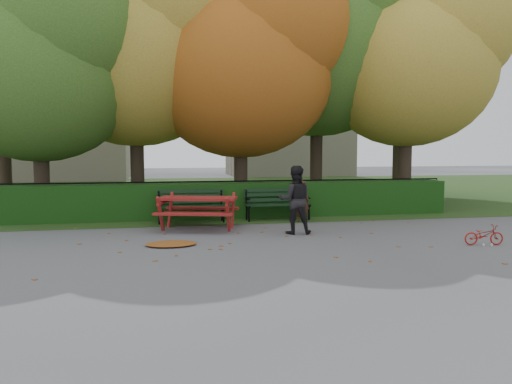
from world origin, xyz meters
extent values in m
plane|color=slate|center=(0.00, 0.00, 0.00)|extent=(90.00, 90.00, 0.00)
plane|color=#243D18|center=(0.00, 14.00, 0.01)|extent=(90.00, 90.00, 0.00)
cube|color=#B9AF93|center=(-9.00, 26.00, 7.50)|extent=(10.00, 7.00, 15.00)
cube|color=#B9AF93|center=(8.00, 28.00, 6.00)|extent=(9.00, 6.00, 12.00)
cube|color=black|center=(0.00, 4.50, 0.50)|extent=(13.00, 0.90, 1.00)
cube|color=black|center=(0.00, 5.30, 0.08)|extent=(14.00, 0.04, 0.04)
cube|color=black|center=(0.00, 5.30, 1.00)|extent=(14.00, 0.04, 0.04)
cylinder|color=black|center=(-6.50, 5.30, 0.50)|extent=(0.03, 0.03, 1.00)
cylinder|color=black|center=(-3.00, 5.30, 0.50)|extent=(0.03, 0.03, 1.00)
cylinder|color=black|center=(0.00, 5.30, 0.50)|extent=(0.03, 0.03, 1.00)
cylinder|color=black|center=(3.00, 5.30, 0.50)|extent=(0.03, 0.03, 1.00)
cylinder|color=black|center=(6.50, 5.30, 0.50)|extent=(0.03, 0.03, 1.00)
cylinder|color=black|center=(-5.50, 5.80, 1.31)|extent=(0.44, 0.44, 2.62)
ellipsoid|color=#284E1A|center=(-5.50, 5.80, 4.12)|extent=(5.60, 5.60, 5.04)
sphere|color=#284E1A|center=(-4.52, 5.10, 5.38)|extent=(4.20, 4.20, 4.20)
cylinder|color=black|center=(-2.80, 7.00, 1.57)|extent=(0.44, 0.44, 3.15)
ellipsoid|color=olive|center=(-2.80, 7.00, 4.95)|extent=(6.40, 6.40, 5.76)
sphere|color=olive|center=(-1.68, 6.20, 6.39)|extent=(4.80, 4.80, 4.80)
cylinder|color=black|center=(0.50, 6.20, 1.40)|extent=(0.44, 0.44, 2.80)
ellipsoid|color=#9D5B1A|center=(0.50, 6.20, 4.40)|extent=(6.00, 6.00, 5.40)
sphere|color=#9D5B1A|center=(1.55, 5.45, 5.75)|extent=(4.50, 4.50, 4.50)
cylinder|color=black|center=(3.50, 7.50, 1.75)|extent=(0.44, 0.44, 3.50)
ellipsoid|color=#284E1A|center=(3.50, 7.50, 5.50)|extent=(6.80, 6.80, 6.12)
sphere|color=#284E1A|center=(4.69, 6.65, 7.03)|extent=(5.10, 5.10, 5.10)
cylinder|color=black|center=(6.20, 6.00, 1.49)|extent=(0.44, 0.44, 2.97)
ellipsoid|color=olive|center=(6.20, 6.00, 4.68)|extent=(5.80, 5.80, 5.22)
sphere|color=olive|center=(7.21, 5.28, 5.98)|extent=(4.35, 4.35, 4.35)
cylinder|color=black|center=(-7.50, 9.50, 1.66)|extent=(0.44, 0.44, 3.32)
ellipsoid|color=#9D5B1A|center=(-7.50, 9.50, 5.23)|extent=(6.60, 6.60, 5.94)
sphere|color=#9D5B1A|center=(-6.35, 8.68, 6.71)|extent=(4.95, 4.95, 4.95)
cylinder|color=black|center=(8.00, 10.00, 1.57)|extent=(0.44, 0.44, 3.15)
ellipsoid|color=#284E1A|center=(8.00, 10.00, 4.95)|extent=(6.00, 6.00, 5.40)
sphere|color=#284E1A|center=(9.05, 9.25, 6.30)|extent=(4.50, 4.50, 4.50)
cube|color=black|center=(-1.30, 3.42, 0.44)|extent=(1.80, 0.12, 0.04)
cube|color=black|center=(-1.30, 3.60, 0.44)|extent=(1.80, 0.12, 0.04)
cube|color=black|center=(-1.30, 3.78, 0.44)|extent=(1.80, 0.12, 0.04)
cube|color=black|center=(-1.30, 3.87, 0.55)|extent=(1.80, 0.05, 0.10)
cube|color=black|center=(-1.30, 3.87, 0.70)|extent=(1.80, 0.05, 0.10)
cube|color=black|center=(-1.30, 3.87, 0.83)|extent=(1.80, 0.05, 0.10)
cube|color=black|center=(-2.15, 3.60, 0.42)|extent=(0.05, 0.55, 0.06)
cube|color=black|center=(-2.15, 3.87, 0.65)|extent=(0.05, 0.05, 0.41)
cylinder|color=black|center=(-2.15, 3.42, 0.22)|extent=(0.05, 0.05, 0.44)
cylinder|color=black|center=(-2.15, 3.78, 0.22)|extent=(0.05, 0.05, 0.44)
cube|color=black|center=(-2.15, 3.62, 0.62)|extent=(0.05, 0.45, 0.04)
cube|color=black|center=(-0.45, 3.60, 0.42)|extent=(0.05, 0.55, 0.06)
cube|color=black|center=(-0.45, 3.87, 0.65)|extent=(0.05, 0.05, 0.41)
cylinder|color=black|center=(-0.45, 3.42, 0.22)|extent=(0.05, 0.05, 0.44)
cylinder|color=black|center=(-0.45, 3.78, 0.22)|extent=(0.05, 0.05, 0.44)
cube|color=black|center=(-0.45, 3.62, 0.62)|extent=(0.05, 0.45, 0.04)
cube|color=black|center=(1.10, 3.42, 0.44)|extent=(1.80, 0.12, 0.04)
cube|color=black|center=(1.10, 3.60, 0.44)|extent=(1.80, 0.12, 0.04)
cube|color=black|center=(1.10, 3.78, 0.44)|extent=(1.80, 0.12, 0.04)
cube|color=black|center=(1.10, 3.87, 0.55)|extent=(1.80, 0.05, 0.10)
cube|color=black|center=(1.10, 3.87, 0.70)|extent=(1.80, 0.05, 0.10)
cube|color=black|center=(1.10, 3.87, 0.83)|extent=(1.80, 0.05, 0.10)
cube|color=black|center=(0.25, 3.60, 0.42)|extent=(0.05, 0.55, 0.06)
cube|color=black|center=(0.25, 3.87, 0.65)|extent=(0.05, 0.05, 0.41)
cylinder|color=black|center=(0.25, 3.42, 0.22)|extent=(0.05, 0.05, 0.44)
cylinder|color=black|center=(0.25, 3.78, 0.22)|extent=(0.05, 0.05, 0.44)
cube|color=black|center=(0.25, 3.62, 0.62)|extent=(0.05, 0.45, 0.04)
cube|color=black|center=(1.95, 3.60, 0.42)|extent=(0.05, 0.55, 0.06)
cube|color=black|center=(1.95, 3.87, 0.65)|extent=(0.05, 0.05, 0.41)
cylinder|color=black|center=(1.95, 3.42, 0.22)|extent=(0.05, 0.05, 0.44)
cylinder|color=black|center=(1.95, 3.78, 0.22)|extent=(0.05, 0.05, 0.44)
cube|color=black|center=(1.95, 3.62, 0.62)|extent=(0.05, 0.45, 0.04)
cube|color=maroon|center=(-1.22, 2.45, 0.77)|extent=(2.02, 1.27, 0.06)
cube|color=maroon|center=(-1.39, 1.85, 0.46)|extent=(1.87, 0.77, 0.05)
cube|color=maroon|center=(-1.05, 3.05, 0.46)|extent=(1.87, 0.77, 0.05)
cube|color=maroon|center=(-2.13, 2.22, 0.42)|extent=(0.21, 0.53, 0.91)
cube|color=maroon|center=(-1.87, 3.12, 0.42)|extent=(0.21, 0.53, 0.91)
cube|color=maroon|center=(-2.00, 2.67, 0.69)|extent=(0.45, 1.37, 0.06)
cube|color=maroon|center=(-0.57, 1.77, 0.42)|extent=(0.21, 0.53, 0.91)
cube|color=maroon|center=(-0.31, 2.67, 0.42)|extent=(0.21, 0.53, 0.91)
cube|color=maroon|center=(-0.44, 2.22, 0.69)|extent=(0.45, 1.37, 0.06)
cube|color=maroon|center=(-1.22, 2.45, 0.42)|extent=(1.62, 0.52, 0.06)
ellipsoid|color=#682C0E|center=(-1.94, 0.46, 0.04)|extent=(1.22, 1.02, 0.07)
imported|color=#3F2014|center=(1.65, 3.13, 0.57)|extent=(0.46, 0.35, 1.14)
imported|color=black|center=(0.95, 1.36, 0.80)|extent=(0.87, 0.73, 1.59)
imported|color=#A1160E|center=(4.37, -0.78, 0.21)|extent=(0.84, 0.41, 0.42)
camera|label=1|loc=(-2.25, -9.79, 1.96)|focal=35.00mm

